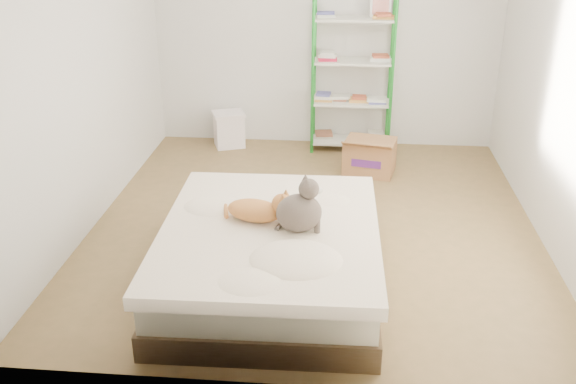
# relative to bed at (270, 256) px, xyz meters

# --- Properties ---
(room) EXTENTS (3.81, 4.21, 2.61)m
(room) POSITION_rel_bed_xyz_m (0.26, 1.05, 1.06)
(room) COLOR olive
(room) RESTS_ON ground
(bed) EXTENTS (1.56, 1.93, 0.48)m
(bed) POSITION_rel_bed_xyz_m (0.00, 0.00, 0.00)
(bed) COLOR #44311C
(bed) RESTS_ON ground
(orange_cat) EXTENTS (0.53, 0.36, 0.19)m
(orange_cat) POSITION_rel_bed_xyz_m (-0.12, 0.09, 0.34)
(orange_cat) COLOR gold
(orange_cat) RESTS_ON bed
(grey_cat) EXTENTS (0.39, 0.34, 0.39)m
(grey_cat) POSITION_rel_bed_xyz_m (0.21, -0.04, 0.44)
(grey_cat) COLOR #685D55
(grey_cat) RESTS_ON bed
(shelf_unit) EXTENTS (0.88, 0.36, 1.74)m
(shelf_unit) POSITION_rel_bed_xyz_m (0.57, 2.93, 0.56)
(shelf_unit) COLOR green
(shelf_unit) RESTS_ON ground
(cardboard_box) EXTENTS (0.57, 0.57, 0.41)m
(cardboard_box) POSITION_rel_bed_xyz_m (0.77, 2.25, -0.07)
(cardboard_box) COLOR #B26D48
(cardboard_box) RESTS_ON ground
(white_bin) EXTENTS (0.43, 0.41, 0.40)m
(white_bin) POSITION_rel_bed_xyz_m (-0.81, 2.90, -0.04)
(white_bin) COLOR white
(white_bin) RESTS_ON ground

